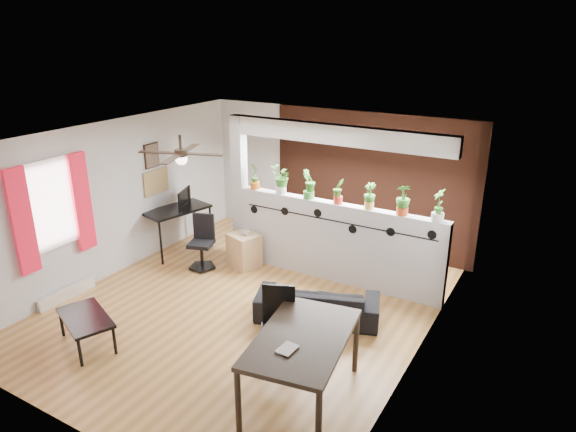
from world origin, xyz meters
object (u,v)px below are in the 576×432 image
(potted_plant_3, at_px, (338,190))
(computer_desk, at_px, (177,213))
(coffee_table, at_px, (85,319))
(office_chair, at_px, (202,245))
(potted_plant_5, at_px, (403,199))
(cube_shelf, at_px, (244,250))
(potted_plant_1, at_px, (281,179))
(potted_plant_4, at_px, (370,195))
(folding_chair, at_px, (278,320))
(potted_plant_0, at_px, (255,175))
(sofa, at_px, (317,303))
(potted_plant_6, at_px, (439,204))
(cup, at_px, (246,232))
(ceiling_fan, at_px, (181,155))
(potted_plant_2, at_px, (309,183))
(dining_table, at_px, (302,343))

(potted_plant_3, xyz_separation_m, computer_desk, (-3.05, -0.42, -0.79))
(coffee_table, bearing_deg, office_chair, 93.87)
(potted_plant_5, height_order, cube_shelf, potted_plant_5)
(potted_plant_1, relative_size, potted_plant_4, 1.15)
(coffee_table, bearing_deg, folding_chair, 21.04)
(potted_plant_0, distance_m, sofa, 2.62)
(potted_plant_5, relative_size, potted_plant_6, 0.96)
(cup, distance_m, coffee_table, 3.09)
(potted_plant_6, bearing_deg, potted_plant_4, -180.00)
(potted_plant_1, bearing_deg, cup, -146.41)
(potted_plant_5, xyz_separation_m, office_chair, (-3.27, -0.75, -1.18))
(potted_plant_3, xyz_separation_m, potted_plant_6, (1.58, 0.00, 0.04))
(potted_plant_4, height_order, office_chair, potted_plant_4)
(ceiling_fan, distance_m, potted_plant_1, 2.01)
(cube_shelf, bearing_deg, computer_desk, -158.48)
(sofa, height_order, office_chair, office_chair)
(potted_plant_2, bearing_deg, coffee_table, -114.09)
(ceiling_fan, distance_m, cup, 2.21)
(potted_plant_2, bearing_deg, potted_plant_1, 180.00)
(dining_table, bearing_deg, potted_plant_0, 131.04)
(potted_plant_4, relative_size, office_chair, 0.44)
(potted_plant_0, relative_size, potted_plant_1, 0.96)
(potted_plant_6, xyz_separation_m, cube_shelf, (-3.20, -0.34, -1.31))
(potted_plant_0, xyz_separation_m, cube_shelf, (-0.04, -0.34, -1.29))
(potted_plant_6, xyz_separation_m, sofa, (-1.29, -1.25, -1.36))
(folding_chair, bearing_deg, potted_plant_4, 86.14)
(coffee_table, bearing_deg, computer_desk, 108.93)
(potted_plant_5, xyz_separation_m, cube_shelf, (-2.67, -0.34, -1.30))
(potted_plant_1, distance_m, dining_table, 3.62)
(ceiling_fan, relative_size, potted_plant_3, 2.89)
(potted_plant_3, xyz_separation_m, dining_table, (0.94, -2.90, -0.81))
(potted_plant_0, relative_size, dining_table, 0.27)
(potted_plant_1, xyz_separation_m, sofa, (1.35, -1.25, -1.36))
(dining_table, distance_m, coffee_table, 3.04)
(potted_plant_1, distance_m, cube_shelf, 1.46)
(potted_plant_0, relative_size, potted_plant_5, 0.97)
(potted_plant_4, xyz_separation_m, coffee_table, (-2.56, -3.38, -1.19))
(potted_plant_2, xyz_separation_m, cube_shelf, (-1.09, -0.34, -1.30))
(potted_plant_6, bearing_deg, potted_plant_3, 180.00)
(office_chair, distance_m, coffee_table, 2.64)
(potted_plant_6, height_order, computer_desk, potted_plant_6)
(potted_plant_3, height_order, coffee_table, potted_plant_3)
(potted_plant_2, height_order, coffee_table, potted_plant_2)
(potted_plant_1, relative_size, potted_plant_5, 1.01)
(coffee_table, bearing_deg, potted_plant_0, 82.29)
(sofa, distance_m, cube_shelf, 2.11)
(ceiling_fan, height_order, coffee_table, ceiling_fan)
(potted_plant_0, bearing_deg, cube_shelf, -95.92)
(office_chair, bearing_deg, computer_desk, 158.96)
(potted_plant_3, distance_m, sofa, 1.84)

